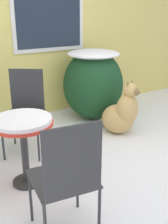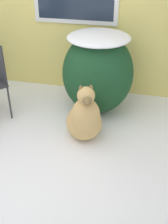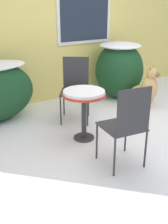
# 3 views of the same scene
# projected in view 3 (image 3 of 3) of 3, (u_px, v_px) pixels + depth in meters

# --- Properties ---
(ground_plane) EXTENTS (16.00, 16.00, 0.00)m
(ground_plane) POSITION_uv_depth(u_px,v_px,m) (145.00, 134.00, 4.18)
(ground_plane) COLOR white
(house_wall) EXTENTS (8.00, 0.10, 3.17)m
(house_wall) POSITION_uv_depth(u_px,v_px,m) (69.00, 15.00, 5.31)
(house_wall) COLOR #E5D16B
(house_wall) RESTS_ON ground_plane
(shrub_middle) EXTENTS (0.95, 0.96, 1.10)m
(shrub_middle) POSITION_uv_depth(u_px,v_px,m) (119.00, 69.00, 5.59)
(shrub_middle) COLOR #194223
(shrub_middle) RESTS_ON ground_plane
(patio_table) EXTENTS (0.59, 0.59, 0.72)m
(patio_table) POSITION_uv_depth(u_px,v_px,m) (84.00, 99.00, 3.84)
(patio_table) COLOR #2D2D30
(patio_table) RESTS_ON ground_plane
(patio_chair_near_table) EXTENTS (0.64, 0.64, 1.01)m
(patio_chair_near_table) POSITION_uv_depth(u_px,v_px,m) (75.00, 86.00, 4.55)
(patio_chair_near_table) COLOR #2D2D30
(patio_chair_near_table) RESTS_ON ground_plane
(patio_chair_far_side) EXTENTS (0.52, 0.52, 1.01)m
(patio_chair_far_side) POSITION_uv_depth(u_px,v_px,m) (126.00, 124.00, 3.17)
(patio_chair_far_side) COLOR #2D2D30
(patio_chair_far_side) RESTS_ON ground_plane
(dog) EXTENTS (0.57, 0.66, 0.79)m
(dog) POSITION_uv_depth(u_px,v_px,m) (144.00, 92.00, 5.12)
(dog) COLOR tan
(dog) RESTS_ON ground_plane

